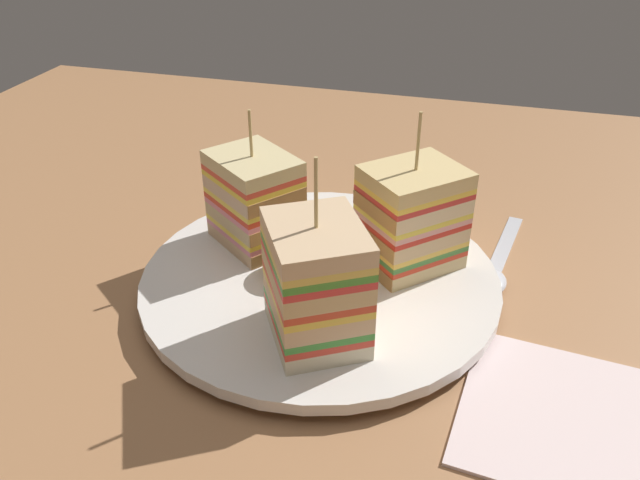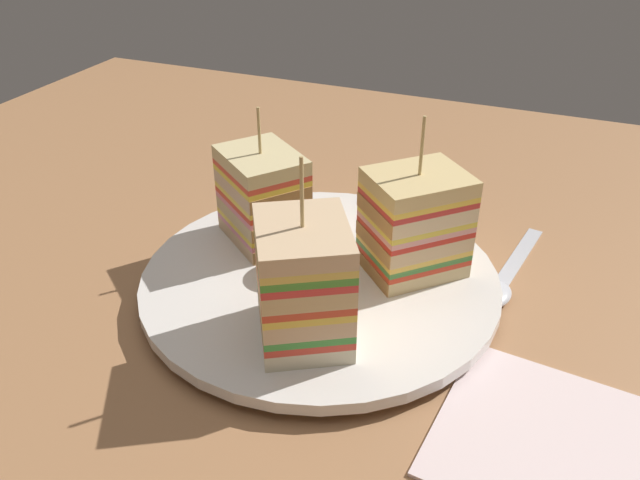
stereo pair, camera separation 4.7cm
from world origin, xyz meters
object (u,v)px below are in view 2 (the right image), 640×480
at_px(napkin, 541,436).
at_px(sandwich_wedge_0, 303,282).
at_px(plate, 320,280).
at_px(chip_pile, 302,260).
at_px(spoon, 499,285).
at_px(sandwich_wedge_1, 414,223).
at_px(sandwich_wedge_2, 263,197).

bearing_deg(napkin, sandwich_wedge_0, -6.40).
height_order(plate, sandwich_wedge_0, sandwich_wedge_0).
height_order(sandwich_wedge_0, napkin, sandwich_wedge_0).
distance_m(sandwich_wedge_0, chip_pile, 0.08).
xyz_separation_m(chip_pile, napkin, (-0.19, 0.08, -0.03)).
height_order(chip_pile, spoon, chip_pile).
xyz_separation_m(plate, sandwich_wedge_1, (-0.06, -0.03, 0.05)).
distance_m(sandwich_wedge_1, napkin, 0.17).
bearing_deg(sandwich_wedge_0, sandwich_wedge_1, -54.22).
relative_size(sandwich_wedge_0, chip_pile, 1.78).
bearing_deg(spoon, napkin, 27.83).
xyz_separation_m(sandwich_wedge_0, spoon, (-0.11, -0.12, -0.05)).
relative_size(chip_pile, spoon, 0.51).
bearing_deg(sandwich_wedge_2, spoon, 44.41).
xyz_separation_m(sandwich_wedge_1, sandwich_wedge_2, (0.12, 0.00, -0.00)).
bearing_deg(plate, chip_pile, 19.67).
height_order(sandwich_wedge_2, napkin, sandwich_wedge_2).
relative_size(sandwich_wedge_0, sandwich_wedge_1, 1.04).
xyz_separation_m(sandwich_wedge_2, chip_pile, (-0.05, 0.04, -0.03)).
relative_size(sandwich_wedge_2, napkin, 0.92).
relative_size(spoon, napkin, 1.14).
relative_size(sandwich_wedge_1, chip_pile, 1.71).
distance_m(sandwich_wedge_2, spoon, 0.20).
height_order(sandwich_wedge_1, sandwich_wedge_2, sandwich_wedge_1).
bearing_deg(sandwich_wedge_0, plate, -16.85).
relative_size(plate, sandwich_wedge_2, 2.41).
bearing_deg(sandwich_wedge_1, chip_pile, -17.03).
xyz_separation_m(plate, spoon, (-0.13, -0.05, -0.01)).
xyz_separation_m(sandwich_wedge_2, napkin, (-0.24, 0.12, -0.05)).
height_order(plate, chip_pile, chip_pile).
bearing_deg(chip_pile, sandwich_wedge_2, -35.98).
height_order(plate, spoon, plate).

